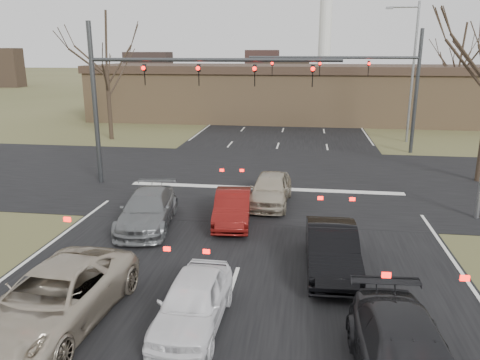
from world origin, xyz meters
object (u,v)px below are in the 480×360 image
object	(u,v)px
mast_arm_near	(157,84)
car_grey_ahead	(148,210)
car_silver_suv	(55,298)
streetlight_right_far	(411,66)
mast_arm_far	(373,76)
car_white_sedan	(193,302)
building	(308,93)
car_red_ahead	(233,207)
car_black_hatch	(332,249)
car_silver_ahead	(270,189)

from	to	relation	value
mast_arm_near	car_grey_ahead	bearing A→B (deg)	-77.88
car_silver_suv	streetlight_right_far	bearing A→B (deg)	67.50
mast_arm_near	car_grey_ahead	xyz separation A→B (m)	(1.23, -5.73, -4.40)
mast_arm_far	car_grey_ahead	bearing A→B (deg)	-122.92
mast_arm_near	car_silver_suv	size ratio (longest dim) A/B	2.31
mast_arm_far	car_white_sedan	world-z (taller)	mast_arm_far
streetlight_right_far	car_white_sedan	bearing A→B (deg)	-110.84
building	car_red_ahead	distance (m)	30.09
building	car_white_sedan	xyz separation A→B (m)	(-2.64, -37.17, -2.02)
streetlight_right_far	car_black_hatch	bearing A→B (deg)	-105.89
mast_arm_far	car_white_sedan	bearing A→B (deg)	-107.11
streetlight_right_far	car_silver_ahead	xyz separation A→B (m)	(-8.82, -16.35, -4.88)
mast_arm_far	car_black_hatch	size ratio (longest dim) A/B	2.58
building	car_black_hatch	distance (m)	33.70
mast_arm_far	car_grey_ahead	distance (m)	19.23
car_silver_suv	car_grey_ahead	size ratio (longest dim) A/B	1.13
building	car_silver_ahead	xyz separation A→B (m)	(-1.50, -27.35, -1.96)
car_black_hatch	car_white_sedan	bearing A→B (deg)	-136.45
car_red_ahead	mast_arm_near	bearing A→B (deg)	126.81
car_black_hatch	car_red_ahead	distance (m)	5.25
car_black_hatch	car_silver_ahead	xyz separation A→B (m)	(-2.38, 6.28, -0.00)
streetlight_right_far	car_black_hatch	world-z (taller)	streetlight_right_far
car_grey_ahead	mast_arm_far	bearing A→B (deg)	49.57
streetlight_right_far	car_white_sedan	world-z (taller)	streetlight_right_far
streetlight_right_far	car_grey_ahead	xyz separation A→B (m)	(-13.32, -19.73, -4.91)
car_white_sedan	car_grey_ahead	bearing A→B (deg)	118.63
building	mast_arm_near	bearing A→B (deg)	-106.13
car_grey_ahead	car_red_ahead	world-z (taller)	car_grey_ahead
car_silver_suv	car_black_hatch	bearing A→B (deg)	34.21
car_red_ahead	car_white_sedan	bearing A→B (deg)	-94.15
streetlight_right_far	car_black_hatch	distance (m)	24.03
mast_arm_far	mast_arm_near	bearing A→B (deg)	-138.78
mast_arm_near	streetlight_right_far	size ratio (longest dim) A/B	1.21
car_white_sedan	mast_arm_far	bearing A→B (deg)	73.98
mast_arm_far	streetlight_right_far	size ratio (longest dim) A/B	1.11
car_white_sedan	car_red_ahead	size ratio (longest dim) A/B	0.98
streetlight_right_far	car_silver_ahead	distance (m)	19.21
mast_arm_near	streetlight_right_far	bearing A→B (deg)	43.89
mast_arm_far	car_silver_suv	bearing A→B (deg)	-114.25
mast_arm_far	streetlight_right_far	bearing A→B (deg)	51.89
car_black_hatch	streetlight_right_far	bearing A→B (deg)	72.50
building	car_grey_ahead	bearing A→B (deg)	-101.05
mast_arm_near	car_red_ahead	xyz separation A→B (m)	(4.43, -4.89, -4.43)
car_grey_ahead	car_red_ahead	bearing A→B (deg)	7.15
car_silver_ahead	car_silver_suv	bearing A→B (deg)	-110.89
car_black_hatch	car_grey_ahead	distance (m)	7.47
car_black_hatch	car_red_ahead	world-z (taller)	car_black_hatch
mast_arm_near	mast_arm_far	bearing A→B (deg)	41.22
mast_arm_near	mast_arm_far	distance (m)	15.17
mast_arm_far	car_red_ahead	size ratio (longest dim) A/B	2.86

